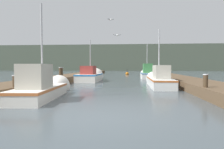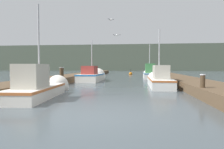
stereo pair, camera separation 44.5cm
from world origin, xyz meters
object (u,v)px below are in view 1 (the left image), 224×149
(fishing_boat_0, at_px, (44,87))
(fishing_boat_1, at_px, (158,79))
(fishing_boat_2, at_px, (91,76))
(fishing_boat_3, at_px, (147,73))
(mooring_piling_1, at_px, (61,76))
(mooring_piling_3, at_px, (205,86))
(seagull_1, at_px, (110,20))
(seagull_lead, at_px, (117,35))
(mooring_piling_2, at_px, (15,86))
(channel_buoy, at_px, (127,74))
(mooring_piling_0, at_px, (162,74))

(fishing_boat_0, bearing_deg, fishing_boat_1, 39.83)
(fishing_boat_2, xyz_separation_m, fishing_boat_3, (5.77, 4.77, 0.08))
(mooring_piling_1, height_order, mooring_piling_3, mooring_piling_1)
(mooring_piling_1, xyz_separation_m, seagull_1, (3.74, 0.67, 4.34))
(fishing_boat_3, distance_m, seagull_lead, 10.93)
(fishing_boat_1, bearing_deg, mooring_piling_2, -138.67)
(channel_buoy, bearing_deg, mooring_piling_3, -81.54)
(fishing_boat_2, bearing_deg, seagull_lead, -61.24)
(seagull_1, bearing_deg, fishing_boat_0, -148.40)
(fishing_boat_0, relative_size, mooring_piling_0, 3.58)
(fishing_boat_1, relative_size, mooring_piling_0, 4.54)
(fishing_boat_0, xyz_separation_m, fishing_boat_2, (0.26, 10.11, 0.02))
(fishing_boat_0, distance_m, mooring_piling_1, 6.15)
(fishing_boat_3, relative_size, mooring_piling_2, 5.48)
(fishing_boat_0, relative_size, fishing_boat_3, 0.89)
(mooring_piling_1, height_order, seagull_1, seagull_1)
(fishing_boat_1, height_order, seagull_1, seagull_1)
(fishing_boat_1, distance_m, seagull_1, 5.84)
(fishing_boat_3, bearing_deg, fishing_boat_0, -111.13)
(mooring_piling_2, relative_size, seagull_lead, 1.83)
(fishing_boat_1, relative_size, mooring_piling_3, 5.91)
(fishing_boat_3, height_order, seagull_1, seagull_1)
(mooring_piling_1, bearing_deg, fishing_boat_1, -2.26)
(channel_buoy, bearing_deg, fishing_boat_3, -75.46)
(mooring_piling_0, bearing_deg, fishing_boat_1, -102.59)
(fishing_boat_1, relative_size, mooring_piling_1, 4.78)
(mooring_piling_1, xyz_separation_m, mooring_piling_2, (0.13, -6.39, -0.15))
(mooring_piling_0, bearing_deg, fishing_boat_3, 103.97)
(mooring_piling_0, distance_m, channel_buoy, 13.89)
(fishing_boat_3, height_order, channel_buoy, fishing_boat_3)
(fishing_boat_2, bearing_deg, mooring_piling_3, -54.22)
(mooring_piling_3, bearing_deg, fishing_boat_1, 102.12)
(fishing_boat_3, bearing_deg, seagull_lead, -105.36)
(mooring_piling_1, relative_size, mooring_piling_3, 1.23)
(fishing_boat_1, xyz_separation_m, seagull_1, (-3.55, 0.96, 4.54))
(mooring_piling_1, xyz_separation_m, mooring_piling_3, (8.48, -5.86, -0.13))
(seagull_1, bearing_deg, mooring_piling_0, 1.91)
(fishing_boat_3, xyz_separation_m, mooring_piling_2, (-7.17, -15.26, -0.03))
(fishing_boat_2, xyz_separation_m, mooring_piling_0, (6.83, 0.48, 0.23))
(fishing_boat_1, xyz_separation_m, fishing_boat_2, (-5.75, 4.39, 0.00))
(mooring_piling_0, bearing_deg, seagull_1, -139.88)
(fishing_boat_0, xyz_separation_m, mooring_piling_0, (7.10, 10.59, 0.25))
(fishing_boat_1, bearing_deg, fishing_boat_2, 143.50)
(channel_buoy, bearing_deg, seagull_lead, -91.71)
(fishing_boat_3, relative_size, seagull_lead, 10.02)
(mooring_piling_2, bearing_deg, fishing_boat_1, 40.48)
(fishing_boat_2, relative_size, mooring_piling_3, 4.87)
(fishing_boat_0, height_order, seagull_1, seagull_1)
(fishing_boat_3, relative_size, mooring_piling_1, 4.23)
(fishing_boat_3, xyz_separation_m, seagull_lead, (-2.95, -10.10, 2.96))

